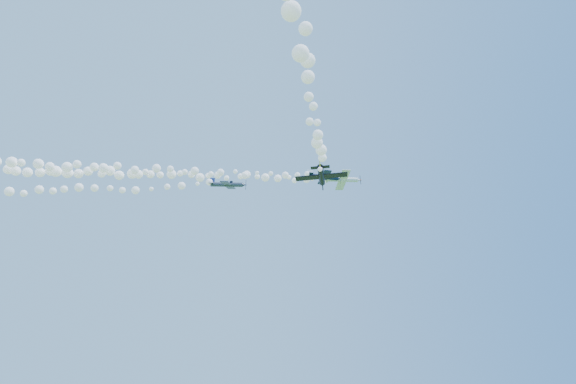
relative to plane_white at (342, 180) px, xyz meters
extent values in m
cylinder|color=white|center=(-0.23, 0.02, -0.01)|extent=(6.33, 1.36, 0.94)
cone|color=white|center=(3.15, -0.29, 0.03)|extent=(0.80, 0.89, 0.84)
cone|color=#C33F16|center=(3.62, -0.33, 0.03)|extent=(0.34, 0.32, 0.30)
cube|color=black|center=(3.49, -0.32, 0.03)|extent=(0.08, 0.48, 1.98)
cube|color=white|center=(0.03, -0.02, -0.13)|extent=(2.27, 7.76, 1.46)
cube|color=white|center=(-3.04, 0.29, 0.02)|extent=(1.13, 2.76, 0.55)
cube|color=#C33F16|center=(-3.12, 0.39, 0.58)|extent=(1.00, 0.39, 1.26)
sphere|color=black|center=(0.66, 0.01, 0.39)|extent=(0.82, 0.93, 0.87)
cylinder|color=#0C1834|center=(-4.04, -0.94, -0.08)|extent=(5.55, 0.87, 1.21)
cone|color=#0C1834|center=(-1.08, -1.11, -0.32)|extent=(0.71, 0.75, 0.78)
cone|color=white|center=(-0.67, -1.14, -0.35)|extent=(0.30, 0.26, 0.28)
cube|color=black|center=(-0.78, -1.13, -0.34)|extent=(0.20, 0.19, 1.74)
cube|color=#0C1834|center=(-3.82, -0.96, -0.21)|extent=(1.75, 6.85, 0.51)
cube|color=#0C1834|center=(-6.50, -0.80, 0.16)|extent=(0.91, 2.42, 0.23)
cube|color=white|center=(-6.53, -0.78, 0.67)|extent=(0.96, 0.17, 1.17)
sphere|color=black|center=(-3.24, -0.97, 0.20)|extent=(0.75, 0.72, 0.74)
cylinder|color=#3A4255|center=(-22.36, -7.29, -5.08)|extent=(5.24, 2.88, 0.97)
cone|color=#3A4255|center=(-19.55, -8.03, -5.19)|extent=(0.89, 0.92, 0.74)
cone|color=navy|center=(-19.16, -8.13, -5.21)|extent=(0.36, 0.34, 0.26)
cube|color=black|center=(-19.26, -8.11, -5.21)|extent=(0.08, 0.41, 1.70)
cube|color=#3A4255|center=(-22.14, -7.33, -5.19)|extent=(3.01, 6.67, 1.23)
cube|color=#3A4255|center=(-24.69, -6.67, -4.94)|extent=(1.34, 2.42, 0.47)
cube|color=navy|center=(-24.76, -6.74, -4.45)|extent=(0.84, 0.47, 1.11)
sphere|color=black|center=(-21.62, -7.54, -4.77)|extent=(0.79, 0.88, 0.76)
cylinder|color=black|center=(-11.88, -28.82, -10.73)|extent=(2.01, 5.30, 0.89)
cone|color=black|center=(-11.03, -26.11, -10.81)|extent=(0.84, 0.79, 0.72)
cone|color=yellow|center=(-10.91, -25.73, -10.82)|extent=(0.30, 0.32, 0.25)
cube|color=black|center=(-10.94, -25.83, -10.82)|extent=(0.20, 0.15, 1.67)
cube|color=black|center=(-11.81, -28.62, -10.84)|extent=(6.58, 3.19, 0.52)
cube|color=black|center=(-12.59, -31.08, -10.62)|extent=(2.40, 1.39, 0.22)
cube|color=yellow|center=(-12.63, -31.12, -10.14)|extent=(0.37, 0.86, 1.08)
sphere|color=black|center=(-11.67, -28.10, -10.42)|extent=(0.82, 0.82, 0.68)
camera|label=1|loc=(-26.34, -82.88, -31.98)|focal=30.00mm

